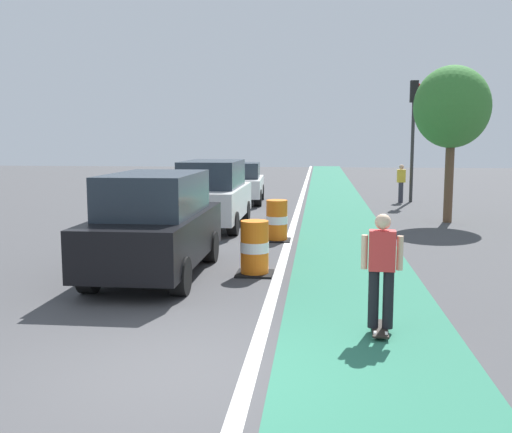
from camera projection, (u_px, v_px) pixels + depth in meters
The scene contains 12 objects.
ground_plane at pixel (171, 375), 6.93m from camera, with size 100.00×100.00×0.00m, color #424244.
bike_lane_strip at pixel (342, 226), 18.51m from camera, with size 2.50×80.00×0.01m, color #286B51.
lane_divider_stripe at pixel (293, 226), 18.67m from camera, with size 0.20×80.00×0.01m, color silver.
skateboarder_on_lane at pixel (382, 269), 8.29m from camera, with size 0.57×0.81×1.69m.
parked_suv_nearest at pixel (156, 224), 11.78m from camera, with size 1.93×4.60×2.04m.
parked_suv_second at pixel (213, 194), 18.16m from camera, with size 1.94×4.61×2.04m.
parked_sedan_third at pixel (240, 183), 25.14m from camera, with size 2.10×4.20×1.70m.
traffic_barrel_front at pixel (255, 248), 11.94m from camera, with size 0.73×0.73×1.09m.
traffic_barrel_mid at pixel (277, 221), 15.89m from camera, with size 0.73×0.73×1.09m.
traffic_light_corner at pixel (413, 119), 25.20m from camera, with size 0.41×0.32×5.10m.
pedestrian_crossing at pixel (401, 182), 25.25m from camera, with size 0.34×0.20×1.61m.
street_tree_sidewalk at pixel (452, 108), 19.00m from camera, with size 2.40×2.40×5.00m.
Camera 1 is at (1.67, -6.49, 2.72)m, focal length 42.05 mm.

